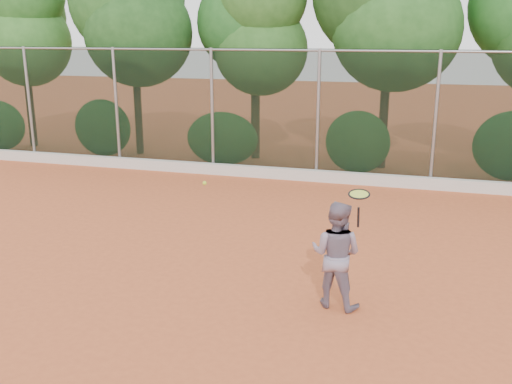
# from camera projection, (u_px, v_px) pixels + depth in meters

# --- Properties ---
(ground) EXTENTS (80.00, 80.00, 0.00)m
(ground) POSITION_uv_depth(u_px,v_px,m) (239.00, 283.00, 9.19)
(ground) COLOR #BF572D
(ground) RESTS_ON ground
(concrete_curb) EXTENTS (24.00, 0.20, 0.30)m
(concrete_curb) POSITION_uv_depth(u_px,v_px,m) (315.00, 176.00, 15.46)
(concrete_curb) COLOR beige
(concrete_curb) RESTS_ON ground
(tennis_player) EXTENTS (0.88, 0.75, 1.59)m
(tennis_player) POSITION_uv_depth(u_px,v_px,m) (336.00, 254.00, 8.23)
(tennis_player) COLOR slate
(tennis_player) RESTS_ON ground
(chainlink_fence) EXTENTS (24.09, 0.09, 3.50)m
(chainlink_fence) POSITION_uv_depth(u_px,v_px,m) (318.00, 112.00, 15.17)
(chainlink_fence) COLOR black
(chainlink_fence) RESTS_ON ground
(foliage_backdrop) EXTENTS (23.70, 3.63, 7.55)m
(foliage_backdrop) POSITION_uv_depth(u_px,v_px,m) (314.00, 14.00, 16.46)
(foliage_backdrop) COLOR #3A2416
(foliage_backdrop) RESTS_ON ground
(tennis_racket) EXTENTS (0.31, 0.30, 0.55)m
(tennis_racket) POSITION_uv_depth(u_px,v_px,m) (359.00, 197.00, 7.77)
(tennis_racket) COLOR black
(tennis_racket) RESTS_ON ground
(tennis_ball_in_flight) EXTENTS (0.07, 0.07, 0.07)m
(tennis_ball_in_flight) POSITION_uv_depth(u_px,v_px,m) (205.00, 183.00, 8.94)
(tennis_ball_in_flight) COLOR #B1CD2E
(tennis_ball_in_flight) RESTS_ON ground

